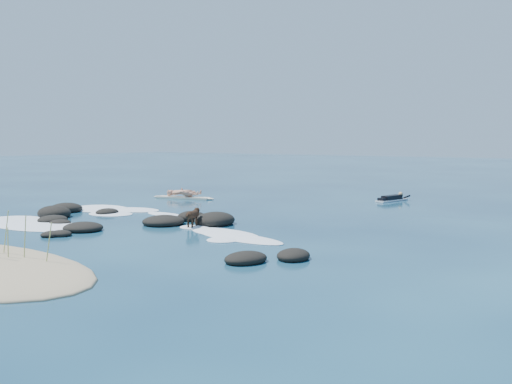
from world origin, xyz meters
The scene contains 6 objects.
ground centered at (0.00, 0.00, 0.00)m, with size 160.00×160.00×0.00m, color #0A2642.
reef_rocks centered at (-1.73, -0.89, 0.12)m, with size 14.07×6.32×0.61m.
breaking_foam centered at (-2.95, -0.78, 0.01)m, with size 13.11×7.55×0.12m.
standing_surfer_rig centered at (-6.00, 6.71, 0.78)m, with size 3.45×1.25×1.98m.
paddling_surfer_rig centered at (3.29, 11.74, 0.14)m, with size 1.19×2.34×0.41m.
dog centered at (0.75, -0.33, 0.46)m, with size 0.49×1.07×0.70m.
Camera 1 is at (13.68, -15.19, 3.09)m, focal length 40.00 mm.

